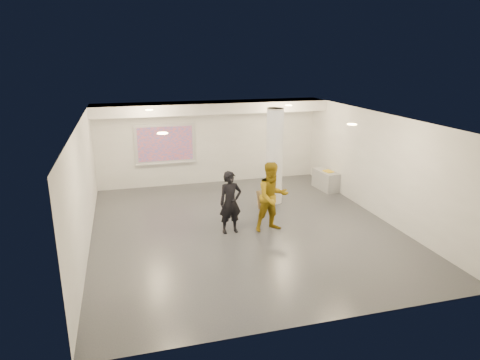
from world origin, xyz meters
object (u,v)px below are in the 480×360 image
object	(u,v)px
projection_screen	(165,144)
man	(272,197)
credenza	(326,180)
column	(274,156)
woman	(230,202)

from	to	relation	value
projection_screen	man	xyz separation A→B (m)	(2.28, -4.79, -0.59)
credenza	man	size ratio (longest dim) A/B	0.60
column	projection_screen	xyz separation A→B (m)	(-3.10, 2.65, 0.03)
projection_screen	woman	world-z (taller)	projection_screen
column	credenza	xyz separation A→B (m)	(2.22, 0.79, -1.17)
column	credenza	world-z (taller)	column
column	credenza	bearing A→B (deg)	19.65
column	credenza	size ratio (longest dim) A/B	2.65
column	man	distance (m)	2.35
man	projection_screen	bearing A→B (deg)	108.10
projection_screen	column	bearing A→B (deg)	-40.56
credenza	man	distance (m)	4.26
column	woman	size ratio (longest dim) A/B	1.79
woman	man	xyz separation A→B (m)	(1.11, -0.15, 0.10)
projection_screen	credenza	distance (m)	5.76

